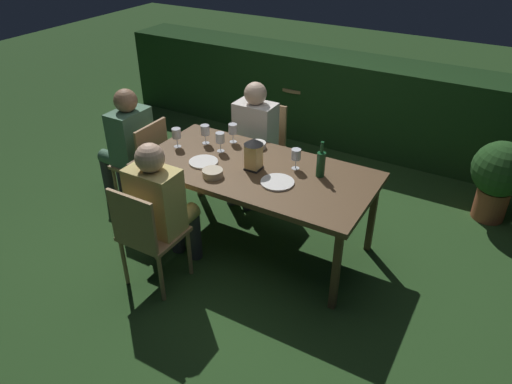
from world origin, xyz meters
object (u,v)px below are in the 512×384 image
(green_bottle_on_table, at_px, (321,163))
(wine_glass_d, at_px, (233,130))
(potted_plant_by_hedge, at_px, (499,175))
(chair_head_near, at_px, (145,160))
(plate_b, at_px, (277,182))
(wine_glass_c, at_px, (205,131))
(chair_side_left_a, at_px, (147,233))
(chair_side_right_a, at_px, (262,143))
(wine_glass_b, at_px, (296,155))
(person_in_green, at_px, (127,141))
(person_in_cream, at_px, (252,137))
(plate_a, at_px, (203,162))
(lantern_centerpiece, at_px, (254,152))
(wine_glass_e, at_px, (176,134))
(side_table, at_px, (301,100))
(wine_glass_a, at_px, (220,139))
(bowl_bread, at_px, (258,145))
(bowl_olives, at_px, (213,173))
(person_in_mustard, at_px, (162,203))
(ice_bucket, at_px, (302,75))
(dining_table, at_px, (256,174))

(green_bottle_on_table, distance_m, wine_glass_d, 0.92)
(potted_plant_by_hedge, bearing_deg, chair_head_near, -153.88)
(plate_b, bearing_deg, green_bottle_on_table, 48.50)
(wine_glass_c, bearing_deg, chair_side_left_a, -79.80)
(chair_side_right_a, distance_m, wine_glass_b, 1.05)
(potted_plant_by_hedge, bearing_deg, person_in_green, -155.34)
(person_in_cream, xyz_separation_m, wine_glass_b, (0.69, -0.50, 0.21))
(wine_glass_c, distance_m, plate_a, 0.38)
(lantern_centerpiece, xyz_separation_m, plate_a, (-0.40, -0.12, -0.14))
(chair_side_right_a, distance_m, plate_a, 1.02)
(wine_glass_e, xyz_separation_m, side_table, (0.11, 2.27, -0.42))
(lantern_centerpiece, bearing_deg, plate_a, -164.02)
(person_in_cream, height_order, wine_glass_e, person_in_cream)
(wine_glass_a, xyz_separation_m, potted_plant_by_hedge, (2.10, 1.30, -0.39))
(plate_a, bearing_deg, chair_head_near, 170.58)
(person_in_cream, distance_m, plate_b, 1.03)
(chair_side_right_a, height_order, plate_b, chair_side_right_a)
(wine_glass_d, bearing_deg, bowl_bread, 2.87)
(chair_side_left_a, bearing_deg, person_in_green, 138.36)
(wine_glass_e, distance_m, bowl_olives, 0.62)
(chair_side_left_a, bearing_deg, plate_b, 47.59)
(person_in_mustard, relative_size, ice_bucket, 3.35)
(chair_side_left_a, xyz_separation_m, chair_head_near, (-0.77, 0.86, 0.00))
(dining_table, relative_size, side_table, 2.96)
(potted_plant_by_hedge, bearing_deg, wine_glass_d, -152.53)
(lantern_centerpiece, distance_m, ice_bucket, 2.38)
(person_in_cream, height_order, ice_bucket, person_in_cream)
(chair_head_near, height_order, person_in_cream, person_in_cream)
(wine_glass_b, relative_size, wine_glass_d, 1.00)
(chair_side_right_a, height_order, wine_glass_b, wine_glass_b)
(plate_a, bearing_deg, bowl_olives, -37.15)
(side_table, bearing_deg, wine_glass_c, -88.24)
(person_in_mustard, relative_size, wine_glass_d, 6.80)
(person_in_green, bearing_deg, chair_head_near, -0.00)
(person_in_green, height_order, potted_plant_by_hedge, person_in_green)
(person_in_green, distance_m, plate_a, 0.98)
(person_in_green, height_order, wine_glass_c, person_in_green)
(green_bottle_on_table, bearing_deg, chair_head_near, -174.93)
(person_in_cream, height_order, side_table, person_in_cream)
(wine_glass_a, bearing_deg, side_table, 96.94)
(chair_side_left_a, relative_size, wine_glass_a, 5.15)
(lantern_centerpiece, bearing_deg, person_in_mustard, -122.38)
(green_bottle_on_table, distance_m, bowl_bread, 0.69)
(wine_glass_b, bearing_deg, chair_head_near, -173.78)
(dining_table, height_order, chair_side_right_a, chair_side_right_a)
(wine_glass_b, distance_m, wine_glass_c, 0.88)
(chair_side_right_a, height_order, bowl_bread, chair_side_right_a)
(green_bottle_on_table, bearing_deg, dining_table, -162.96)
(wine_glass_c, bearing_deg, side_table, 91.76)
(person_in_cream, distance_m, wine_glass_e, 0.78)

